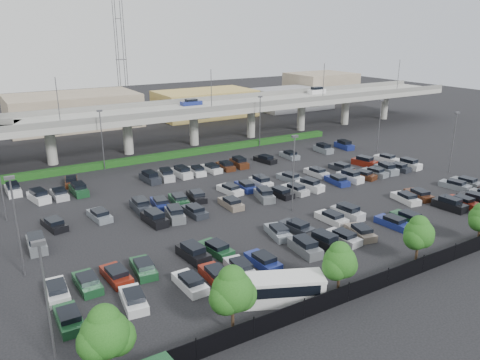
# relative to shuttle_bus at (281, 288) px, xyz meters

# --- Properties ---
(ground) EXTENTS (280.00, 280.00, 0.00)m
(ground) POSITION_rel_shuttle_bus_xyz_m (14.03, 24.79, -1.33)
(ground) COLOR black
(overpass) EXTENTS (150.00, 13.00, 15.80)m
(overpass) POSITION_rel_shuttle_bus_xyz_m (13.82, 56.82, 5.64)
(overpass) COLOR gray
(overpass) RESTS_ON ground
(hedge) EXTENTS (66.00, 1.60, 1.10)m
(hedge) POSITION_rel_shuttle_bus_xyz_m (14.03, 49.79, -0.78)
(hedge) COLOR #123E13
(hedge) RESTS_ON ground
(fence) EXTENTS (70.00, 0.10, 2.00)m
(fence) POSITION_rel_shuttle_bus_xyz_m (13.98, -3.21, -0.43)
(fence) COLOR black
(fence) RESTS_ON ground
(tree_row) EXTENTS (65.07, 3.66, 5.94)m
(tree_row) POSITION_rel_shuttle_bus_xyz_m (14.74, -1.74, 2.19)
(tree_row) COLOR #332316
(tree_row) RESTS_ON ground
(shuttle_bus) EXTENTS (8.00, 5.48, 2.44)m
(shuttle_bus) POSITION_rel_shuttle_bus_xyz_m (0.00, 0.00, 0.00)
(shuttle_bus) COLOR silver
(shuttle_bus) RESTS_ON ground
(parked_cars) EXTENTS (62.70, 41.68, 1.67)m
(parked_cars) POSITION_rel_shuttle_bus_xyz_m (13.33, 21.56, -0.71)
(parked_cars) COLOR #184525
(parked_cars) RESTS_ON ground
(light_poles) EXTENTS (66.90, 48.38, 10.30)m
(light_poles) POSITION_rel_shuttle_bus_xyz_m (9.91, 26.79, 4.91)
(light_poles) COLOR #515056
(light_poles) RESTS_ON ground
(distant_buildings) EXTENTS (138.00, 24.00, 9.00)m
(distant_buildings) POSITION_rel_shuttle_bus_xyz_m (26.41, 86.60, 2.42)
(distant_buildings) COLOR gray
(distant_buildings) RESTS_ON ground
(comm_tower) EXTENTS (2.40, 2.40, 30.00)m
(comm_tower) POSITION_rel_shuttle_bus_xyz_m (18.03, 98.79, 14.28)
(comm_tower) COLOR #515056
(comm_tower) RESTS_ON ground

